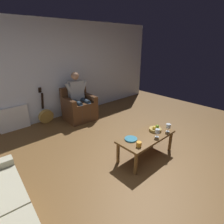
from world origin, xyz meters
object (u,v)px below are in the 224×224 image
(wine_glass_near, at_px, (157,132))
(decorative_dish, at_px, (131,139))
(coffee_table, at_px, (146,138))
(fruit_bowl, at_px, (155,129))
(candle_jar, at_px, (139,144))
(armchair, at_px, (79,108))
(person_seated, at_px, (78,95))
(guitar, at_px, (46,115))
(wine_glass_far, at_px, (168,126))

(wine_glass_near, height_order, decorative_dish, wine_glass_near)
(coffee_table, xyz_separation_m, decorative_dish, (0.32, -0.10, 0.07))
(fruit_bowl, height_order, candle_jar, fruit_bowl)
(armchair, bearing_deg, candle_jar, 83.44)
(fruit_bowl, height_order, decorative_dish, fruit_bowl)
(person_seated, height_order, fruit_bowl, person_seated)
(person_seated, bearing_deg, decorative_dish, 84.00)
(person_seated, xyz_separation_m, guitar, (0.80, -0.38, -0.48))
(armchair, height_order, coffee_table, armchair)
(wine_glass_far, xyz_separation_m, fruit_bowl, (0.14, -0.18, -0.08))
(armchair, xyz_separation_m, candle_jar, (0.44, 2.48, 0.15))
(person_seated, relative_size, fruit_bowl, 5.50)
(guitar, relative_size, wine_glass_near, 6.06)
(decorative_dish, bearing_deg, armchair, -99.37)
(wine_glass_far, height_order, decorative_dish, wine_glass_far)
(guitar, bearing_deg, armchair, 155.94)
(person_seated, relative_size, candle_jar, 14.63)
(guitar, xyz_separation_m, wine_glass_near, (-0.85, 2.86, 0.32))
(wine_glass_near, xyz_separation_m, fruit_bowl, (-0.19, -0.16, -0.07))
(fruit_bowl, bearing_deg, wine_glass_far, 127.29)
(armchair, relative_size, coffee_table, 0.77)
(armchair, bearing_deg, coffee_table, 92.19)
(fruit_bowl, distance_m, decorative_dish, 0.61)
(wine_glass_near, distance_m, fruit_bowl, 0.26)
(person_seated, xyz_separation_m, wine_glass_near, (-0.04, 2.48, -0.16))
(armchair, height_order, guitar, guitar)
(person_seated, relative_size, coffee_table, 1.13)
(wine_glass_near, bearing_deg, decorative_dish, -31.81)
(coffee_table, height_order, wine_glass_near, wine_glass_near)
(person_seated, distance_m, wine_glass_far, 2.53)
(guitar, xyz_separation_m, candle_jar, (-0.37, 2.84, 0.26))
(person_seated, xyz_separation_m, wine_glass_far, (-0.37, 2.50, -0.15))
(guitar, height_order, fruit_bowl, guitar)
(armchair, xyz_separation_m, wine_glass_far, (-0.37, 2.52, 0.22))
(coffee_table, height_order, candle_jar, candle_jar)
(guitar, xyz_separation_m, fruit_bowl, (-1.03, 2.70, 0.25))
(armchair, distance_m, wine_glass_far, 2.56)
(coffee_table, height_order, fruit_bowl, fruit_bowl)
(coffee_table, relative_size, candle_jar, 13.00)
(person_seated, distance_m, wine_glass_near, 2.49)
(guitar, xyz_separation_m, wine_glass_far, (-1.17, 2.88, 0.33))
(person_seated, distance_m, fruit_bowl, 2.34)
(armchair, relative_size, decorative_dish, 3.94)
(wine_glass_near, bearing_deg, fruit_bowl, -138.57)
(armchair, distance_m, decorative_dish, 2.28)
(guitar, relative_size, wine_glass_far, 6.00)
(decorative_dish, distance_m, candle_jar, 0.24)
(candle_jar, bearing_deg, armchair, -99.98)
(wine_glass_near, bearing_deg, candle_jar, -2.75)
(guitar, distance_m, fruit_bowl, 2.90)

